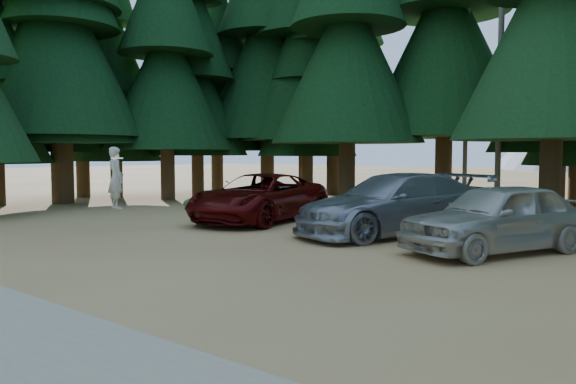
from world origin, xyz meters
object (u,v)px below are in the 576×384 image
at_px(log_left, 284,209).
at_px(log_mid, 451,217).
at_px(red_pickup, 260,197).
at_px(silver_minivan_right, 497,217).
at_px(frisbee_player, 116,178).
at_px(log_right, 461,227).
at_px(silver_minivan_center, 394,204).

xyz_separation_m(log_left, log_mid, (5.91, 1.95, -0.03)).
relative_size(red_pickup, silver_minivan_right, 1.20).
distance_m(red_pickup, silver_minivan_right, 8.45).
relative_size(frisbee_player, log_left, 0.40).
bearing_deg(log_left, log_right, -33.00).
height_order(red_pickup, silver_minivan_right, silver_minivan_right).
bearing_deg(log_right, frisbee_player, -137.59).
bearing_deg(silver_minivan_right, silver_minivan_center, -173.23).
bearing_deg(silver_minivan_right, log_mid, 146.64).
bearing_deg(log_mid, frisbee_player, -122.68).
xyz_separation_m(frisbee_player, log_right, (8.30, 6.24, -1.44)).
relative_size(silver_minivan_center, log_mid, 1.80).
bearing_deg(log_mid, log_left, -155.56).
relative_size(silver_minivan_center, log_left, 1.30).
height_order(frisbee_player, log_mid, frisbee_player).
height_order(silver_minivan_center, frisbee_player, frisbee_player).
xyz_separation_m(silver_minivan_center, log_left, (-5.98, 2.31, -0.71)).
relative_size(red_pickup, log_right, 1.27).
bearing_deg(silver_minivan_right, frisbee_player, -137.53).
bearing_deg(log_right, log_mid, 124.30).
bearing_deg(log_mid, red_pickup, -133.47).
bearing_deg(silver_minivan_center, log_mid, 112.36).
xyz_separation_m(silver_minivan_right, log_right, (-2.01, 2.89, -0.68)).
distance_m(frisbee_player, log_mid, 11.20).
bearing_deg(log_mid, silver_minivan_right, -51.66).
height_order(red_pickup, frisbee_player, frisbee_player).
distance_m(silver_minivan_right, log_mid, 6.31).
distance_m(silver_minivan_center, frisbee_player, 8.33).
xyz_separation_m(log_mid, log_right, (1.33, -2.42, 0.01)).
bearing_deg(log_left, silver_minivan_right, -49.25).
relative_size(frisbee_player, log_right, 0.41).
bearing_deg(silver_minivan_center, log_left, -179.74).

